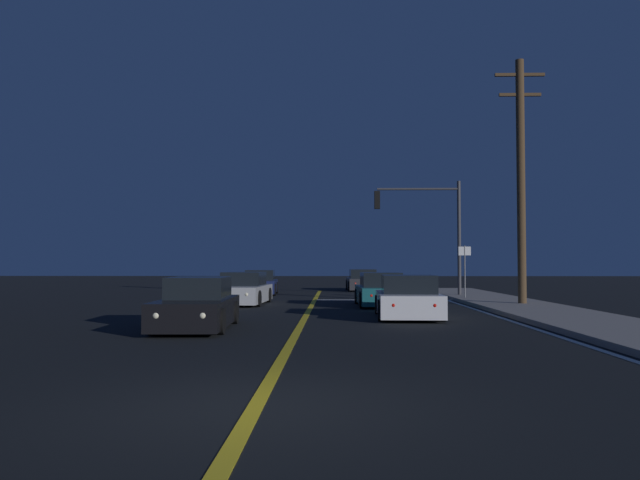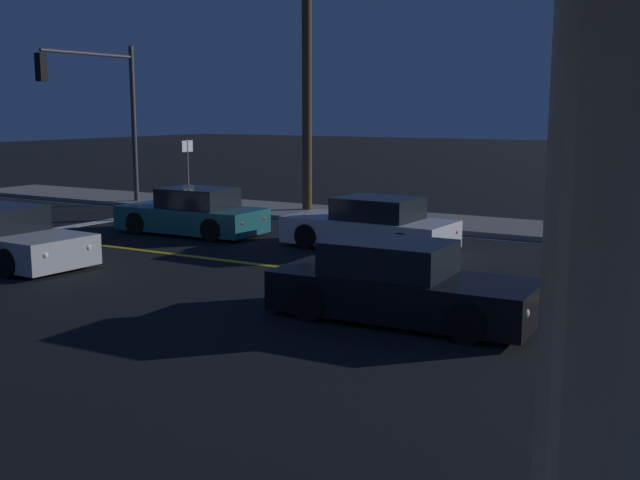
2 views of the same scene
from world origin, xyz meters
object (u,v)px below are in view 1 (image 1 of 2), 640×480
(car_far_approaching_charcoal, at_px, (362,281))
(car_side_waiting_silver, at_px, (243,290))
(car_distant_tail_teal, at_px, (380,291))
(car_mid_block_white, at_px, (408,299))
(car_following_oncoming_black, at_px, (197,306))
(street_sign_corner, at_px, (465,264))
(car_parked_curb_navy, at_px, (260,284))
(traffic_signal_near_right, at_px, (428,219))
(utility_pole_right, at_px, (521,178))

(car_far_approaching_charcoal, bearing_deg, car_side_waiting_silver, -113.63)
(car_distant_tail_teal, relative_size, car_mid_block_white, 0.99)
(car_far_approaching_charcoal, bearing_deg, car_following_oncoming_black, -104.18)
(street_sign_corner, bearing_deg, car_side_waiting_silver, -165.06)
(car_parked_curb_navy, bearing_deg, traffic_signal_near_right, 157.89)
(car_parked_curb_navy, height_order, car_following_oncoming_black, same)
(car_far_approaching_charcoal, distance_m, street_sign_corner, 11.96)
(car_distant_tail_teal, xyz_separation_m, street_sign_corner, (4.12, 3.62, 1.11))
(car_far_approaching_charcoal, bearing_deg, car_distant_tail_teal, -91.19)
(utility_pole_right, height_order, street_sign_corner, utility_pole_right)
(car_parked_curb_navy, bearing_deg, car_following_oncoming_black, 89.05)
(car_side_waiting_silver, xyz_separation_m, car_mid_block_white, (6.15, -6.51, -0.00))
(car_distant_tail_teal, bearing_deg, car_mid_block_white, -86.89)
(car_parked_curb_navy, xyz_separation_m, traffic_signal_near_right, (8.85, -3.13, 3.35))
(car_parked_curb_navy, height_order, utility_pole_right, utility_pole_right)
(street_sign_corner, bearing_deg, utility_pole_right, -71.18)
(car_parked_curb_navy, relative_size, utility_pole_right, 0.44)
(car_distant_tail_teal, xyz_separation_m, car_far_approaching_charcoal, (-0.09, 14.76, 0.00))
(car_following_oncoming_black, xyz_separation_m, street_sign_corner, (9.54, 12.63, 1.11))
(traffic_signal_near_right, bearing_deg, car_far_approaching_charcoal, -70.44)
(car_distant_tail_teal, xyz_separation_m, car_parked_curb_navy, (-5.97, 9.55, -0.00))
(car_distant_tail_teal, height_order, car_following_oncoming_black, same)
(car_side_waiting_silver, relative_size, car_mid_block_white, 1.05)
(car_parked_curb_navy, distance_m, street_sign_corner, 11.75)
(car_side_waiting_silver, bearing_deg, traffic_signal_near_right, -145.25)
(car_distant_tail_teal, relative_size, car_side_waiting_silver, 0.94)
(car_side_waiting_silver, relative_size, traffic_signal_near_right, 0.80)
(car_distant_tail_teal, height_order, car_side_waiting_silver, same)
(car_far_approaching_charcoal, relative_size, utility_pole_right, 0.48)
(car_parked_curb_navy, xyz_separation_m, street_sign_corner, (10.09, -5.93, 1.11))
(car_parked_curb_navy, bearing_deg, car_side_waiting_silver, 89.35)
(car_side_waiting_silver, xyz_separation_m, car_following_oncoming_black, (0.25, -10.02, -0.00))
(car_distant_tail_teal, height_order, car_far_approaching_charcoal, same)
(car_mid_block_white, height_order, car_following_oncoming_black, same)
(car_side_waiting_silver, distance_m, utility_pole_right, 12.15)
(car_far_approaching_charcoal, distance_m, utility_pole_right, 16.86)
(car_distant_tail_teal, distance_m, car_side_waiting_silver, 5.76)
(car_side_waiting_silver, height_order, car_following_oncoming_black, same)
(car_distant_tail_teal, height_order, car_mid_block_white, same)
(car_side_waiting_silver, height_order, car_far_approaching_charcoal, same)
(car_parked_curb_navy, height_order, traffic_signal_near_right, traffic_signal_near_right)
(car_far_approaching_charcoal, relative_size, street_sign_corner, 1.87)
(car_mid_block_white, xyz_separation_m, traffic_signal_near_right, (2.40, 11.92, 3.35))
(car_mid_block_white, xyz_separation_m, utility_pole_right, (5.04, 5.02, 4.50))
(car_following_oncoming_black, distance_m, car_far_approaching_charcoal, 24.37)
(car_following_oncoming_black, relative_size, utility_pole_right, 0.46)
(traffic_signal_near_right, bearing_deg, car_distant_tail_teal, 65.88)
(car_mid_block_white, height_order, traffic_signal_near_right, traffic_signal_near_right)
(car_side_waiting_silver, distance_m, car_mid_block_white, 8.96)
(car_distant_tail_teal, relative_size, traffic_signal_near_right, 0.75)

